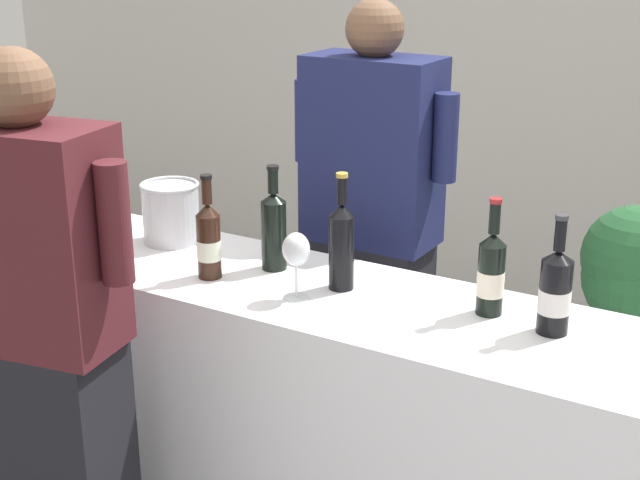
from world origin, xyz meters
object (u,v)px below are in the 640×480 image
Objects in this scene: ice_bucket at (171,212)px; person_server at (370,260)px; wine_bottle_6 at (555,291)px; wine_bottle_1 at (491,273)px; wine_bottle_4 at (341,243)px; person_guest at (46,378)px; wine_bottle_3 at (66,214)px; wine_glass at (296,252)px; wine_bottle_2 at (209,240)px; wine_bottle_0 at (83,199)px; wine_bottle_5 at (274,228)px.

person_server is (0.49, 0.48, -0.23)m from ice_bucket.
person_server reaches higher than wine_bottle_6.
wine_bottle_4 is (-0.43, -0.05, 0.02)m from wine_bottle_1.
person_guest reaches higher than wine_bottle_4.
wine_bottle_3 reaches higher than wine_glass.
person_guest is (-0.17, -0.51, -0.27)m from wine_bottle_2.
wine_glass is (-0.68, -0.15, 0.03)m from wine_bottle_6.
wine_bottle_2 is at bearing 6.83° from wine_bottle_3.
wine_bottle_0 reaches higher than wine_glass.
wine_bottle_3 is 1.51m from wine_bottle_6.
wine_bottle_4 is 0.15m from wine_glass.
wine_bottle_6 is at bearing 1.50° from wine_bottle_4.
ice_bucket is (-1.11, 0.02, -0.01)m from wine_bottle_1.
wine_bottle_2 is at bearing 178.69° from wine_glass.
wine_bottle_5 is 1.61× the size of ice_bucket.
wine_bottle_0 reaches higher than wine_bottle_2.
wine_bottle_1 is at bearing -39.06° from person_server.
person_server is at bearing 109.19° from wine_bottle_4.
wine_glass is 0.11× the size of person_guest.
wine_bottle_2 is 1.62× the size of wine_glass.
wine_bottle_3 is 0.19× the size of person_guest.
wine_glass is (0.31, -0.01, 0.02)m from wine_bottle_2.
wine_bottle_4 reaches higher than wine_bottle_6.
wine_bottle_1 is 1.61× the size of ice_bucket.
ice_bucket is at bearing 14.68° from wine_bottle_0.
ice_bucket is at bearing 178.93° from wine_bottle_1.
wine_bottle_4 reaches higher than wine_bottle_3.
wine_bottle_0 is 1.72× the size of ice_bucket.
person_server is (0.70, 0.73, -0.26)m from wine_bottle_3.
person_guest is (-0.35, -1.18, -0.02)m from person_server.
wine_bottle_0 is 0.32m from ice_bucket.
person_guest is at bearing -150.78° from wine_bottle_6.
wine_bottle_1 is (1.42, 0.06, -0.00)m from wine_bottle_0.
wine_bottle_5 reaches higher than wine_bottle_6.
ice_bucket is (-0.61, 0.20, -0.04)m from wine_glass.
wine_bottle_1 is 1.34m from wine_bottle_3.
person_server is (0.06, 0.52, -0.26)m from wine_bottle_5.
person_guest reaches higher than wine_bottle_5.
wine_bottle_2 is 0.18× the size of person_guest.
wine_bottle_5 is (-0.68, -0.01, 0.01)m from wine_bottle_1.
wine_bottle_3 is at bearing -161.17° from wine_bottle_5.
wine_bottle_4 is at bearing -178.50° from wine_bottle_6.
person_server is at bearing 146.31° from wine_bottle_6.
wine_bottle_6 is at bearing -9.74° from wine_bottle_1.
wine_bottle_2 is at bearing -172.00° from wine_bottle_6.
wine_bottle_5 is at bearing 178.84° from wine_bottle_6.
wine_glass is 0.11× the size of person_server.
wine_bottle_2 is 0.31m from wine_glass.
wine_bottle_4 is 0.64m from person_server.
wine_bottle_1 is 1.21m from person_guest.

